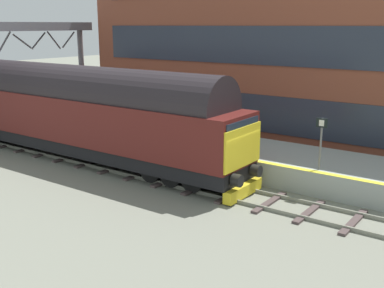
# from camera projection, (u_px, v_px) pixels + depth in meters

# --- Properties ---
(ground_plane) EXTENTS (140.00, 140.00, 0.00)m
(ground_plane) POSITION_uv_depth(u_px,v_px,m) (217.00, 191.00, 19.26)
(ground_plane) COLOR gray
(ground_plane) RESTS_ON ground
(track_main) EXTENTS (2.50, 60.00, 0.15)m
(track_main) POSITION_uv_depth(u_px,v_px,m) (217.00, 190.00, 19.25)
(track_main) COLOR gray
(track_main) RESTS_ON ground
(station_platform) EXTENTS (4.00, 44.00, 1.01)m
(station_platform) POSITION_uv_depth(u_px,v_px,m) (259.00, 159.00, 21.97)
(station_platform) COLOR #99A19D
(station_platform) RESTS_ON ground
(station_building) EXTENTS (4.26, 34.01, 10.65)m
(station_building) POSITION_uv_depth(u_px,v_px,m) (371.00, 50.00, 23.45)
(station_building) COLOR brown
(station_building) RESTS_ON ground
(diesel_locomotive) EXTENTS (2.74, 19.94, 4.68)m
(diesel_locomotive) POSITION_uv_depth(u_px,v_px,m) (71.00, 109.00, 23.53)
(diesel_locomotive) COLOR black
(diesel_locomotive) RESTS_ON ground
(platform_number_sign) EXTENTS (0.10, 0.44, 2.05)m
(platform_number_sign) POSITION_uv_depth(u_px,v_px,m) (321.00, 136.00, 18.41)
(platform_number_sign) COLOR slate
(platform_number_sign) RESTS_ON station_platform
(waiting_passenger) EXTENTS (0.38, 0.51, 1.64)m
(waiting_passenger) POSITION_uv_depth(u_px,v_px,m) (157.00, 116.00, 24.44)
(waiting_passenger) COLOR #293531
(waiting_passenger) RESTS_ON station_platform
(overhead_footbridge) EXTENTS (9.30, 2.00, 6.70)m
(overhead_footbridge) POSITION_uv_depth(u_px,v_px,m) (22.00, 35.00, 27.95)
(overhead_footbridge) COLOR slate
(overhead_footbridge) RESTS_ON ground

